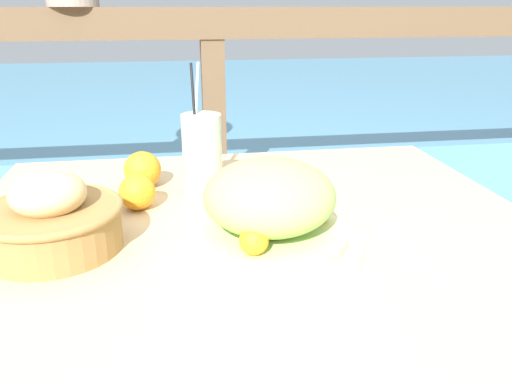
{
  "coord_description": "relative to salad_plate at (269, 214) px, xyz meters",
  "views": [
    {
      "loc": [
        -0.12,
        -0.72,
        1.08
      ],
      "look_at": [
        0.01,
        0.04,
        0.8
      ],
      "focal_mm": 35.0,
      "sensor_mm": 36.0,
      "label": 1
    }
  ],
  "objects": [
    {
      "name": "drink_glass",
      "position": [
        -0.08,
        0.26,
        0.02
      ],
      "size": [
        0.08,
        0.08,
        0.25
      ],
      "color": "beige",
      "rests_on": "patio_table"
    },
    {
      "name": "salad_plate",
      "position": [
        0.0,
        0.0,
        0.0
      ],
      "size": [
        0.27,
        0.27,
        0.14
      ],
      "color": "white",
      "rests_on": "patio_table"
    },
    {
      "name": "patio_table",
      "position": [
        -0.01,
        0.06,
        -0.16
      ],
      "size": [
        0.99,
        0.95,
        0.74
      ],
      "color": "tan",
      "rests_on": "ground_plane"
    },
    {
      "name": "knife",
      "position": [
        0.22,
        -0.03,
        -0.06
      ],
      "size": [
        0.03,
        0.18,
        0.0
      ],
      "color": "silver",
      "rests_on": "patio_table"
    },
    {
      "name": "railing_fence",
      "position": [
        -0.01,
        0.9,
        0.01
      ],
      "size": [
        2.8,
        0.08,
        1.08
      ],
      "color": "brown",
      "rests_on": "ground_plane"
    },
    {
      "name": "orange_near_basket",
      "position": [
        -0.2,
        0.32,
        -0.02
      ],
      "size": [
        0.07,
        0.07,
        0.07
      ],
      "color": "orange",
      "rests_on": "patio_table"
    },
    {
      "name": "sea_backdrop",
      "position": [
        -0.01,
        3.4,
        -0.56
      ],
      "size": [
        12.0,
        4.0,
        0.48
      ],
      "color": "teal",
      "rests_on": "ground_plane"
    },
    {
      "name": "orange_near_glass",
      "position": [
        -0.2,
        0.21,
        -0.03
      ],
      "size": [
        0.07,
        0.07,
        0.07
      ],
      "color": "orange",
      "rests_on": "patio_table"
    },
    {
      "name": "fork",
      "position": [
        0.2,
        0.02,
        -0.06
      ],
      "size": [
        0.04,
        0.18,
        0.0
      ],
      "color": "silver",
      "rests_on": "patio_table"
    },
    {
      "name": "bread_basket",
      "position": [
        -0.32,
        0.06,
        -0.01
      ],
      "size": [
        0.21,
        0.21,
        0.12
      ],
      "color": "olive",
      "rests_on": "patio_table"
    }
  ]
}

